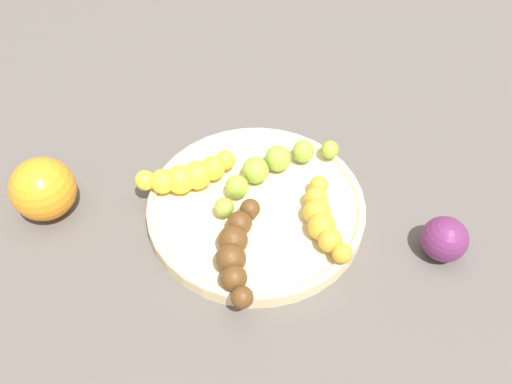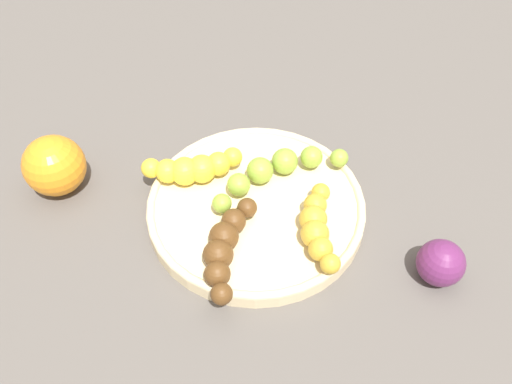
# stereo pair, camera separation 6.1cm
# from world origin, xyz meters

# --- Properties ---
(ground_plane) EXTENTS (2.40, 2.40, 0.00)m
(ground_plane) POSITION_xyz_m (0.00, 0.00, 0.00)
(ground_plane) COLOR #56514C
(fruit_bowl) EXTENTS (0.26, 0.26, 0.02)m
(fruit_bowl) POSITION_xyz_m (0.00, 0.00, 0.01)
(fruit_bowl) COLOR beige
(fruit_bowl) RESTS_ON ground_plane
(banana_green) EXTENTS (0.08, 0.18, 0.03)m
(banana_green) POSITION_xyz_m (-0.01, 0.04, 0.04)
(banana_green) COLOR #8CAD38
(banana_green) RESTS_ON fruit_bowl
(banana_yellow) EXTENTS (0.08, 0.11, 0.04)m
(banana_yellow) POSITION_xyz_m (-0.08, -0.03, 0.04)
(banana_yellow) COLOR yellow
(banana_yellow) RESTS_ON fruit_bowl
(banana_overripe) EXTENTS (0.09, 0.12, 0.03)m
(banana_overripe) POSITION_xyz_m (0.03, -0.08, 0.04)
(banana_overripe) COLOR #593819
(banana_overripe) RESTS_ON fruit_bowl
(banana_spotted) EXTENTS (0.09, 0.09, 0.03)m
(banana_spotted) POSITION_xyz_m (0.08, 0.01, 0.04)
(banana_spotted) COLOR gold
(banana_spotted) RESTS_ON fruit_bowl
(orange_fruit) EXTENTS (0.08, 0.08, 0.08)m
(orange_fruit) POSITION_xyz_m (-0.20, -0.15, 0.04)
(orange_fruit) COLOR orange
(orange_fruit) RESTS_ON ground_plane
(plum_purple) EXTENTS (0.05, 0.05, 0.05)m
(plum_purple) POSITION_xyz_m (0.20, 0.08, 0.03)
(plum_purple) COLOR #662659
(plum_purple) RESTS_ON ground_plane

